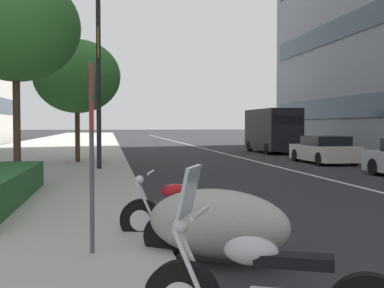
{
  "coord_description": "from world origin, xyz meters",
  "views": [
    {
      "loc": [
        -4.22,
        7.34,
        1.84
      ],
      "look_at": [
        15.17,
        4.16,
        1.11
      ],
      "focal_mm": 47.34,
      "sensor_mm": 36.0,
      "label": 1
    }
  ],
  "objects_px": {
    "motorcycle_under_tarp": "(216,224)",
    "car_mid_block_traffic": "(324,150)",
    "motorcycle_second_in_row": "(185,215)",
    "delivery_van_ahead": "(272,130)",
    "street_lamp_with_banners": "(106,50)",
    "parking_sign_by_curb": "(92,134)",
    "street_tree_mid_sidewalk": "(16,27)",
    "street_tree_by_lamp_post": "(77,76)"
  },
  "relations": [
    {
      "from": "motorcycle_under_tarp",
      "to": "car_mid_block_traffic",
      "type": "relative_size",
      "value": 0.48
    },
    {
      "from": "motorcycle_second_in_row",
      "to": "delivery_van_ahead",
      "type": "relative_size",
      "value": 0.36
    },
    {
      "from": "car_mid_block_traffic",
      "to": "street_lamp_with_banners",
      "type": "relative_size",
      "value": 0.58
    },
    {
      "from": "motorcycle_under_tarp",
      "to": "car_mid_block_traffic",
      "type": "distance_m",
      "value": 18.72
    },
    {
      "from": "delivery_van_ahead",
      "to": "parking_sign_by_curb",
      "type": "relative_size",
      "value": 2.3
    },
    {
      "from": "street_tree_mid_sidewalk",
      "to": "parking_sign_by_curb",
      "type": "bearing_deg",
      "value": -164.56
    },
    {
      "from": "car_mid_block_traffic",
      "to": "motorcycle_second_in_row",
      "type": "bearing_deg",
      "value": 148.05
    },
    {
      "from": "delivery_van_ahead",
      "to": "street_tree_by_lamp_post",
      "type": "xyz_separation_m",
      "value": [
        -8.4,
        12.12,
        2.53
      ]
    },
    {
      "from": "street_tree_by_lamp_post",
      "to": "car_mid_block_traffic",
      "type": "bearing_deg",
      "value": -94.17
    },
    {
      "from": "parking_sign_by_curb",
      "to": "street_tree_by_lamp_post",
      "type": "relative_size",
      "value": 0.45
    },
    {
      "from": "parking_sign_by_curb",
      "to": "car_mid_block_traffic",
      "type": "bearing_deg",
      "value": -32.82
    },
    {
      "from": "street_lamp_with_banners",
      "to": "street_tree_mid_sidewalk",
      "type": "relative_size",
      "value": 1.2
    },
    {
      "from": "car_mid_block_traffic",
      "to": "delivery_van_ahead",
      "type": "height_order",
      "value": "delivery_van_ahead"
    },
    {
      "from": "street_tree_mid_sidewalk",
      "to": "car_mid_block_traffic",
      "type": "bearing_deg",
      "value": -61.52
    },
    {
      "from": "motorcycle_under_tarp",
      "to": "motorcycle_second_in_row",
      "type": "xyz_separation_m",
      "value": [
        1.41,
        0.19,
        -0.12
      ]
    },
    {
      "from": "parking_sign_by_curb",
      "to": "street_lamp_with_banners",
      "type": "height_order",
      "value": "street_lamp_with_banners"
    },
    {
      "from": "street_lamp_with_banners",
      "to": "street_tree_mid_sidewalk",
      "type": "bearing_deg",
      "value": 146.3
    },
    {
      "from": "motorcycle_second_in_row",
      "to": "parking_sign_by_curb",
      "type": "relative_size",
      "value": 0.83
    },
    {
      "from": "street_tree_mid_sidewalk",
      "to": "motorcycle_second_in_row",
      "type": "bearing_deg",
      "value": -153.92
    },
    {
      "from": "motorcycle_second_in_row",
      "to": "parking_sign_by_curb",
      "type": "distance_m",
      "value": 2.22
    },
    {
      "from": "motorcycle_second_in_row",
      "to": "parking_sign_by_curb",
      "type": "xyz_separation_m",
      "value": [
        -1.11,
        1.41,
        1.3
      ]
    },
    {
      "from": "street_tree_by_lamp_post",
      "to": "parking_sign_by_curb",
      "type": "bearing_deg",
      "value": -175.92
    },
    {
      "from": "delivery_van_ahead",
      "to": "street_tree_mid_sidewalk",
      "type": "distance_m",
      "value": 21.36
    },
    {
      "from": "delivery_van_ahead",
      "to": "street_lamp_with_banners",
      "type": "xyz_separation_m",
      "value": [
        -12.31,
        10.78,
        3.22
      ]
    },
    {
      "from": "car_mid_block_traffic",
      "to": "street_lamp_with_banners",
      "type": "bearing_deg",
      "value": 105.53
    },
    {
      "from": "motorcycle_under_tarp",
      "to": "motorcycle_second_in_row",
      "type": "distance_m",
      "value": 1.43
    },
    {
      "from": "motorcycle_under_tarp",
      "to": "delivery_van_ahead",
      "type": "height_order",
      "value": "delivery_van_ahead"
    },
    {
      "from": "motorcycle_second_in_row",
      "to": "delivery_van_ahead",
      "type": "height_order",
      "value": "delivery_van_ahead"
    },
    {
      "from": "street_lamp_with_banners",
      "to": "street_tree_by_lamp_post",
      "type": "xyz_separation_m",
      "value": [
        3.92,
        1.34,
        -0.68
      ]
    },
    {
      "from": "motorcycle_second_in_row",
      "to": "delivery_van_ahead",
      "type": "bearing_deg",
      "value": -98.37
    },
    {
      "from": "car_mid_block_traffic",
      "to": "parking_sign_by_curb",
      "type": "relative_size",
      "value": 1.72
    },
    {
      "from": "motorcycle_second_in_row",
      "to": "street_tree_mid_sidewalk",
      "type": "distance_m",
      "value": 9.96
    },
    {
      "from": "street_tree_by_lamp_post",
      "to": "street_tree_mid_sidewalk",
      "type": "bearing_deg",
      "value": 170.55
    },
    {
      "from": "car_mid_block_traffic",
      "to": "street_tree_mid_sidewalk",
      "type": "relative_size",
      "value": 0.69
    },
    {
      "from": "motorcycle_under_tarp",
      "to": "parking_sign_by_curb",
      "type": "height_order",
      "value": "parking_sign_by_curb"
    },
    {
      "from": "motorcycle_under_tarp",
      "to": "motorcycle_second_in_row",
      "type": "bearing_deg",
      "value": -48.69
    },
    {
      "from": "car_mid_block_traffic",
      "to": "delivery_van_ahead",
      "type": "distance_m",
      "value": 9.3
    },
    {
      "from": "motorcycle_under_tarp",
      "to": "car_mid_block_traffic",
      "type": "xyz_separation_m",
      "value": [
        16.5,
        -8.85,
        0.08
      ]
    },
    {
      "from": "motorcycle_second_in_row",
      "to": "street_tree_mid_sidewalk",
      "type": "bearing_deg",
      "value": -50.97
    },
    {
      "from": "street_lamp_with_banners",
      "to": "parking_sign_by_curb",
      "type": "bearing_deg",
      "value": 179.47
    },
    {
      "from": "motorcycle_second_in_row",
      "to": "car_mid_block_traffic",
      "type": "bearing_deg",
      "value": -107.98
    },
    {
      "from": "car_mid_block_traffic",
      "to": "street_tree_mid_sidewalk",
      "type": "xyz_separation_m",
      "value": [
        -7.04,
        12.98,
        4.16
      ]
    }
  ]
}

